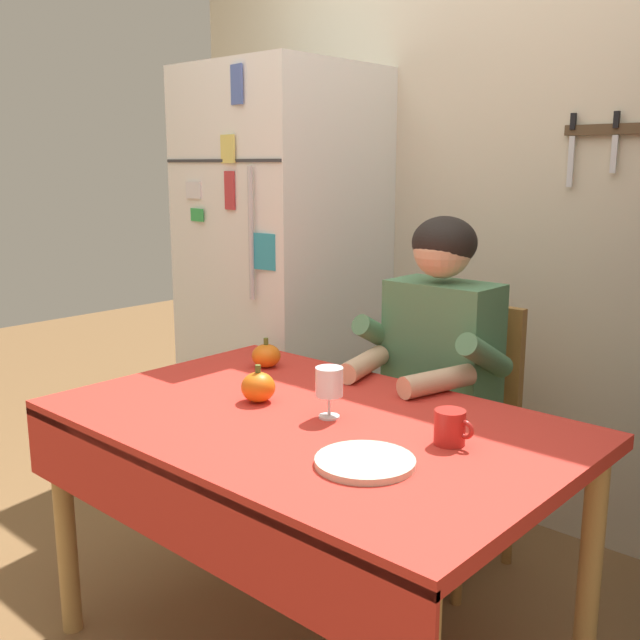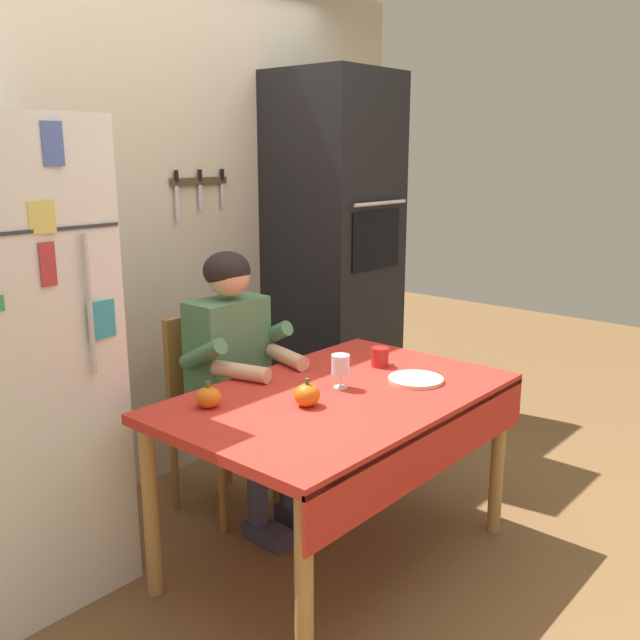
{
  "view_description": "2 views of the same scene",
  "coord_description": "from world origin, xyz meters",
  "px_view_note": "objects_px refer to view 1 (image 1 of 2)",
  "views": [
    {
      "loc": [
        1.28,
        -1.28,
        1.41
      ],
      "look_at": [
        -0.14,
        0.29,
        0.96
      ],
      "focal_mm": 41.21,
      "sensor_mm": 36.0,
      "label": 1
    },
    {
      "loc": [
        -2.04,
        -1.56,
        1.67
      ],
      "look_at": [
        0.07,
        0.26,
        1.0
      ],
      "focal_mm": 39.26,
      "sensor_mm": 36.0,
      "label": 2
    }
  ],
  "objects_px": {
    "dining_table": "(304,448)",
    "pumpkin_large": "(258,387)",
    "chair_behind_person": "(458,423)",
    "seated_person": "(430,373)",
    "coffee_mug": "(450,427)",
    "pumpkin_medium": "(266,356)",
    "refrigerator": "(284,283)",
    "serving_tray": "(365,462)",
    "wine_glass": "(329,383)"
  },
  "relations": [
    {
      "from": "dining_table",
      "to": "wine_glass",
      "type": "height_order",
      "value": "wine_glass"
    },
    {
      "from": "chair_behind_person",
      "to": "pumpkin_large",
      "type": "relative_size",
      "value": 8.54
    },
    {
      "from": "wine_glass",
      "to": "coffee_mug",
      "type": "bearing_deg",
      "value": 8.74
    },
    {
      "from": "coffee_mug",
      "to": "serving_tray",
      "type": "distance_m",
      "value": 0.25
    },
    {
      "from": "pumpkin_large",
      "to": "pumpkin_medium",
      "type": "bearing_deg",
      "value": 132.6
    },
    {
      "from": "chair_behind_person",
      "to": "serving_tray",
      "type": "xyz_separation_m",
      "value": [
        0.32,
        -0.93,
        0.24
      ]
    },
    {
      "from": "seated_person",
      "to": "wine_glass",
      "type": "distance_m",
      "value": 0.56
    },
    {
      "from": "seated_person",
      "to": "pumpkin_large",
      "type": "xyz_separation_m",
      "value": [
        -0.19,
        -0.59,
        0.05
      ]
    },
    {
      "from": "wine_glass",
      "to": "pumpkin_medium",
      "type": "bearing_deg",
      "value": 154.16
    },
    {
      "from": "chair_behind_person",
      "to": "seated_person",
      "type": "bearing_deg",
      "value": -90.0
    },
    {
      "from": "chair_behind_person",
      "to": "coffee_mug",
      "type": "height_order",
      "value": "chair_behind_person"
    },
    {
      "from": "chair_behind_person",
      "to": "wine_glass",
      "type": "xyz_separation_m",
      "value": [
        0.05,
        -0.74,
        0.32
      ]
    },
    {
      "from": "serving_tray",
      "to": "pumpkin_large",
      "type": "bearing_deg",
      "value": 163.57
    },
    {
      "from": "seated_person",
      "to": "wine_glass",
      "type": "relative_size",
      "value": 8.92
    },
    {
      "from": "refrigerator",
      "to": "seated_person",
      "type": "distance_m",
      "value": 1.0
    },
    {
      "from": "refrigerator",
      "to": "pumpkin_medium",
      "type": "xyz_separation_m",
      "value": [
        0.51,
        -0.6,
        -0.12
      ]
    },
    {
      "from": "seated_person",
      "to": "serving_tray",
      "type": "distance_m",
      "value": 0.8
    },
    {
      "from": "wine_glass",
      "to": "serving_tray",
      "type": "bearing_deg",
      "value": -34.31
    },
    {
      "from": "chair_behind_person",
      "to": "coffee_mug",
      "type": "bearing_deg",
      "value": -60.35
    },
    {
      "from": "pumpkin_medium",
      "to": "wine_glass",
      "type": "bearing_deg",
      "value": -25.84
    },
    {
      "from": "seated_person",
      "to": "serving_tray",
      "type": "bearing_deg",
      "value": -66.68
    },
    {
      "from": "chair_behind_person",
      "to": "seated_person",
      "type": "relative_size",
      "value": 0.75
    },
    {
      "from": "pumpkin_large",
      "to": "seated_person",
      "type": "bearing_deg",
      "value": 71.87
    },
    {
      "from": "refrigerator",
      "to": "pumpkin_large",
      "type": "xyz_separation_m",
      "value": [
        0.76,
        -0.87,
        -0.12
      ]
    },
    {
      "from": "chair_behind_person",
      "to": "coffee_mug",
      "type": "xyz_separation_m",
      "value": [
        0.39,
        -0.69,
        0.27
      ]
    },
    {
      "from": "seated_person",
      "to": "pumpkin_large",
      "type": "relative_size",
      "value": 11.43
    },
    {
      "from": "refrigerator",
      "to": "pumpkin_medium",
      "type": "height_order",
      "value": "refrigerator"
    },
    {
      "from": "wine_glass",
      "to": "pumpkin_medium",
      "type": "height_order",
      "value": "wine_glass"
    },
    {
      "from": "pumpkin_medium",
      "to": "refrigerator",
      "type": "bearing_deg",
      "value": 130.38
    },
    {
      "from": "seated_person",
      "to": "coffee_mug",
      "type": "xyz_separation_m",
      "value": [
        0.39,
        -0.5,
        0.05
      ]
    },
    {
      "from": "wine_glass",
      "to": "pumpkin_large",
      "type": "height_order",
      "value": "wine_glass"
    },
    {
      "from": "serving_tray",
      "to": "seated_person",
      "type": "bearing_deg",
      "value": 113.32
    },
    {
      "from": "dining_table",
      "to": "serving_tray",
      "type": "xyz_separation_m",
      "value": [
        0.32,
        -0.13,
        0.09
      ]
    },
    {
      "from": "wine_glass",
      "to": "pumpkin_large",
      "type": "xyz_separation_m",
      "value": [
        -0.24,
        -0.03,
        -0.05
      ]
    },
    {
      "from": "refrigerator",
      "to": "chair_behind_person",
      "type": "height_order",
      "value": "refrigerator"
    },
    {
      "from": "coffee_mug",
      "to": "seated_person",
      "type": "bearing_deg",
      "value": 128.1
    },
    {
      "from": "chair_behind_person",
      "to": "wine_glass",
      "type": "bearing_deg",
      "value": -86.32
    },
    {
      "from": "coffee_mug",
      "to": "pumpkin_medium",
      "type": "relative_size",
      "value": 1.04
    },
    {
      "from": "coffee_mug",
      "to": "pumpkin_large",
      "type": "bearing_deg",
      "value": -171.54
    },
    {
      "from": "serving_tray",
      "to": "pumpkin_medium",
      "type": "bearing_deg",
      "value": 150.98
    },
    {
      "from": "pumpkin_medium",
      "to": "seated_person",
      "type": "bearing_deg",
      "value": 35.65
    },
    {
      "from": "refrigerator",
      "to": "seated_person",
      "type": "relative_size",
      "value": 1.45
    },
    {
      "from": "refrigerator",
      "to": "coffee_mug",
      "type": "xyz_separation_m",
      "value": [
        1.34,
        -0.78,
        -0.12
      ]
    },
    {
      "from": "pumpkin_medium",
      "to": "serving_tray",
      "type": "height_order",
      "value": "pumpkin_medium"
    },
    {
      "from": "dining_table",
      "to": "serving_tray",
      "type": "distance_m",
      "value": 0.36
    },
    {
      "from": "chair_behind_person",
      "to": "pumpkin_medium",
      "type": "bearing_deg",
      "value": -131.13
    },
    {
      "from": "coffee_mug",
      "to": "wine_glass",
      "type": "xyz_separation_m",
      "value": [
        -0.34,
        -0.05,
        0.05
      ]
    },
    {
      "from": "serving_tray",
      "to": "refrigerator",
      "type": "bearing_deg",
      "value": 141.22
    },
    {
      "from": "refrigerator",
      "to": "seated_person",
      "type": "xyz_separation_m",
      "value": [
        0.95,
        -0.28,
        -0.16
      ]
    },
    {
      "from": "dining_table",
      "to": "pumpkin_large",
      "type": "distance_m",
      "value": 0.23
    }
  ]
}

